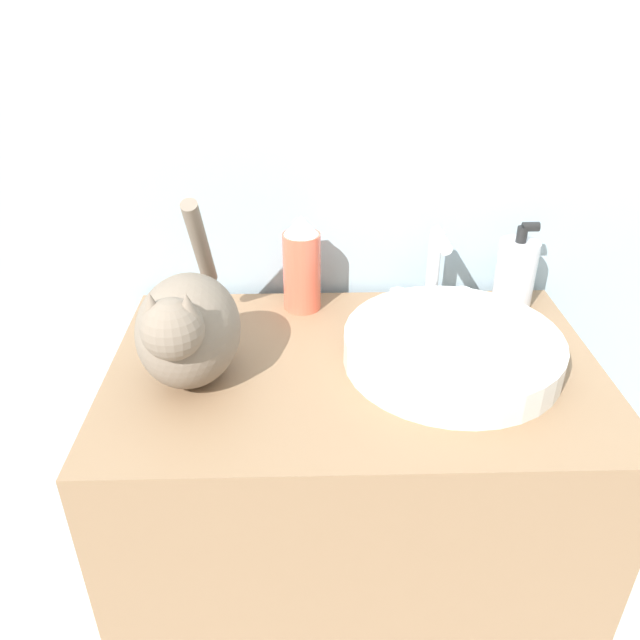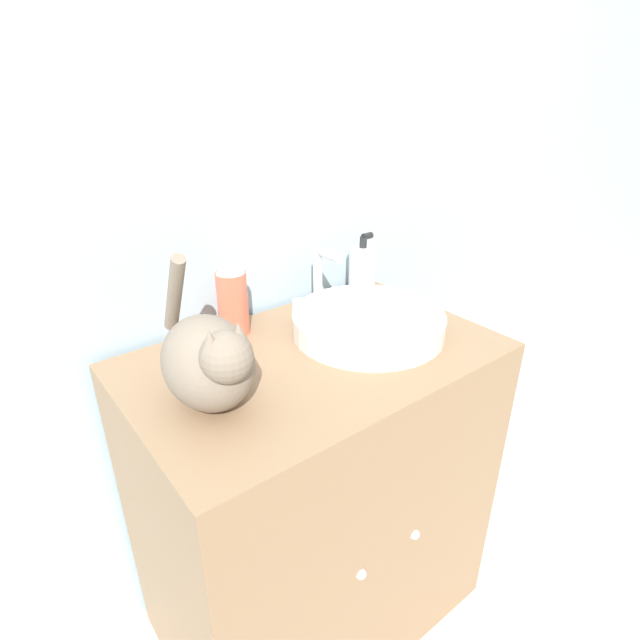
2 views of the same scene
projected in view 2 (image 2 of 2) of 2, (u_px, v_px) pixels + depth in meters
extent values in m
cube|color=#9EB7C6|center=(234.00, 148.00, 1.14)|extent=(6.00, 0.05, 2.50)
cube|color=#8C6B4C|center=(316.00, 496.00, 1.29)|extent=(0.82, 0.52, 0.85)
sphere|color=silver|center=(362.00, 575.00, 1.03)|extent=(0.02, 0.02, 0.02)
sphere|color=silver|center=(416.00, 535.00, 1.13)|extent=(0.02, 0.02, 0.02)
cylinder|color=silver|center=(368.00, 323.00, 1.18)|extent=(0.36, 0.36, 0.05)
cylinder|color=silver|center=(318.00, 279.00, 1.30)|extent=(0.02, 0.02, 0.16)
cylinder|color=silver|center=(328.00, 254.00, 1.23)|extent=(0.02, 0.09, 0.02)
cylinder|color=white|center=(298.00, 306.00, 1.29)|extent=(0.03, 0.03, 0.03)
cylinder|color=white|center=(336.00, 295.00, 1.36)|extent=(0.03, 0.03, 0.03)
ellipsoid|color=#7A6B5B|center=(208.00, 363.00, 0.90)|extent=(0.17, 0.21, 0.17)
sphere|color=#7A6B5B|center=(227.00, 357.00, 0.81)|extent=(0.09, 0.09, 0.09)
cone|color=#7A6B5B|center=(210.00, 342.00, 0.78)|extent=(0.04, 0.04, 0.04)
cone|color=#7A6B5B|center=(239.00, 333.00, 0.81)|extent=(0.04, 0.04, 0.04)
cylinder|color=#7A6B5B|center=(175.00, 294.00, 0.96)|extent=(0.03, 0.13, 0.19)
cylinder|color=silver|center=(362.00, 270.00, 1.39)|extent=(0.08, 0.08, 0.13)
cylinder|color=black|center=(363.00, 242.00, 1.36)|extent=(0.02, 0.02, 0.03)
cylinder|color=black|center=(367.00, 236.00, 1.36)|extent=(0.03, 0.02, 0.02)
cylinder|color=#EF6047|center=(233.00, 303.00, 1.16)|extent=(0.07, 0.07, 0.15)
cone|color=white|center=(230.00, 265.00, 1.12)|extent=(0.06, 0.06, 0.04)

